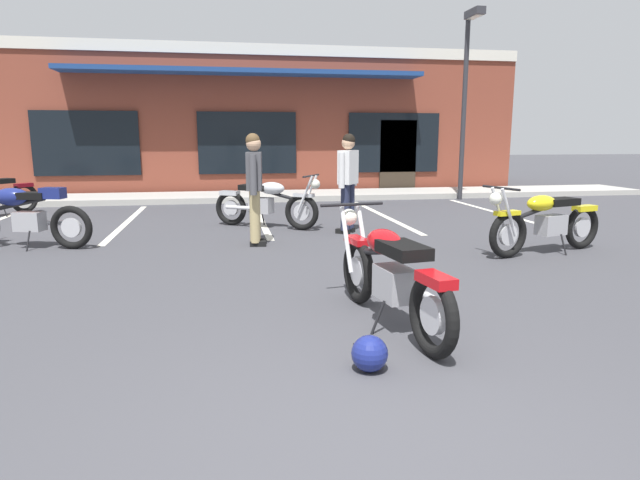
{
  "coord_description": "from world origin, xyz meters",
  "views": [
    {
      "loc": [
        -0.73,
        -2.39,
        1.62
      ],
      "look_at": [
        0.27,
        3.17,
        0.55
      ],
      "focal_mm": 30.58,
      "sensor_mm": 36.0,
      "label": 1
    }
  ],
  "objects_px": {
    "motorcycle_red_sportbike": "(16,213)",
    "parking_lot_lamp_post": "(467,79)",
    "motorcycle_silver_naked": "(266,202)",
    "motorcycle_foreground_classic": "(390,273)",
    "motorcycle_black_cruiser": "(546,221)",
    "person_in_black_shirt": "(348,177)",
    "helmet_on_pavement": "(370,353)",
    "person_in_shorts_foreground": "(254,183)"
  },
  "relations": [
    {
      "from": "motorcycle_black_cruiser",
      "to": "motorcycle_foreground_classic",
      "type": "bearing_deg",
      "value": -140.91
    },
    {
      "from": "motorcycle_red_sportbike",
      "to": "person_in_shorts_foreground",
      "type": "bearing_deg",
      "value": -6.8
    },
    {
      "from": "motorcycle_foreground_classic",
      "to": "person_in_shorts_foreground",
      "type": "xyz_separation_m",
      "value": [
        -0.93,
        3.79,
        0.49
      ]
    },
    {
      "from": "motorcycle_red_sportbike",
      "to": "person_in_shorts_foreground",
      "type": "relative_size",
      "value": 1.23
    },
    {
      "from": "person_in_black_shirt",
      "to": "person_in_shorts_foreground",
      "type": "bearing_deg",
      "value": -153.96
    },
    {
      "from": "person_in_black_shirt",
      "to": "helmet_on_pavement",
      "type": "distance_m",
      "value": 5.66
    },
    {
      "from": "person_in_shorts_foreground",
      "to": "helmet_on_pavement",
      "type": "bearing_deg",
      "value": -83.86
    },
    {
      "from": "helmet_on_pavement",
      "to": "motorcycle_red_sportbike",
      "type": "bearing_deg",
      "value": 127.86
    },
    {
      "from": "motorcycle_foreground_classic",
      "to": "person_in_shorts_foreground",
      "type": "relative_size",
      "value": 1.25
    },
    {
      "from": "motorcycle_black_cruiser",
      "to": "helmet_on_pavement",
      "type": "height_order",
      "value": "motorcycle_black_cruiser"
    },
    {
      "from": "motorcycle_red_sportbike",
      "to": "parking_lot_lamp_post",
      "type": "bearing_deg",
      "value": 27.16
    },
    {
      "from": "motorcycle_red_sportbike",
      "to": "motorcycle_black_cruiser",
      "type": "bearing_deg",
      "value": -13.06
    },
    {
      "from": "motorcycle_silver_naked",
      "to": "person_in_shorts_foreground",
      "type": "distance_m",
      "value": 1.69
    },
    {
      "from": "motorcycle_red_sportbike",
      "to": "motorcycle_silver_naked",
      "type": "bearing_deg",
      "value": 17.34
    },
    {
      "from": "person_in_shorts_foreground",
      "to": "parking_lot_lamp_post",
      "type": "relative_size",
      "value": 0.36
    },
    {
      "from": "motorcycle_black_cruiser",
      "to": "helmet_on_pavement",
      "type": "relative_size",
      "value": 7.94
    },
    {
      "from": "motorcycle_foreground_classic",
      "to": "helmet_on_pavement",
      "type": "bearing_deg",
      "value": -114.96
    },
    {
      "from": "helmet_on_pavement",
      "to": "parking_lot_lamp_post",
      "type": "distance_m",
      "value": 11.44
    },
    {
      "from": "motorcycle_red_sportbike",
      "to": "motorcycle_black_cruiser",
      "type": "relative_size",
      "value": 1.0
    },
    {
      "from": "motorcycle_foreground_classic",
      "to": "person_in_black_shirt",
      "type": "relative_size",
      "value": 1.25
    },
    {
      "from": "person_in_shorts_foreground",
      "to": "helmet_on_pavement",
      "type": "relative_size",
      "value": 6.44
    },
    {
      "from": "motorcycle_silver_naked",
      "to": "motorcycle_foreground_classic",
      "type": "bearing_deg",
      "value": -83.35
    },
    {
      "from": "motorcycle_red_sportbike",
      "to": "parking_lot_lamp_post",
      "type": "distance_m",
      "value": 10.56
    },
    {
      "from": "helmet_on_pavement",
      "to": "parking_lot_lamp_post",
      "type": "xyz_separation_m",
      "value": [
        5.16,
        9.79,
        2.91
      ]
    },
    {
      "from": "motorcycle_red_sportbike",
      "to": "motorcycle_silver_naked",
      "type": "relative_size",
      "value": 1.11
    },
    {
      "from": "motorcycle_black_cruiser",
      "to": "helmet_on_pavement",
      "type": "bearing_deg",
      "value": -135.76
    },
    {
      "from": "person_in_black_shirt",
      "to": "parking_lot_lamp_post",
      "type": "height_order",
      "value": "parking_lot_lamp_post"
    },
    {
      "from": "motorcycle_silver_naked",
      "to": "helmet_on_pavement",
      "type": "distance_m",
      "value": 6.3
    },
    {
      "from": "person_in_black_shirt",
      "to": "motorcycle_black_cruiser",
      "type": "bearing_deg",
      "value": -41.65
    },
    {
      "from": "person_in_shorts_foreground",
      "to": "motorcycle_black_cruiser",
      "type": "bearing_deg",
      "value": -18.28
    },
    {
      "from": "motorcycle_black_cruiser",
      "to": "motorcycle_silver_naked",
      "type": "bearing_deg",
      "value": 141.74
    },
    {
      "from": "person_in_shorts_foreground",
      "to": "person_in_black_shirt",
      "type": "bearing_deg",
      "value": 26.04
    },
    {
      "from": "motorcycle_red_sportbike",
      "to": "helmet_on_pavement",
      "type": "xyz_separation_m",
      "value": [
        3.97,
        -5.11,
        -0.4
      ]
    },
    {
      "from": "motorcycle_red_sportbike",
      "to": "person_in_shorts_foreground",
      "type": "height_order",
      "value": "person_in_shorts_foreground"
    },
    {
      "from": "motorcycle_foreground_classic",
      "to": "motorcycle_silver_naked",
      "type": "relative_size",
      "value": 1.13
    },
    {
      "from": "motorcycle_black_cruiser",
      "to": "person_in_black_shirt",
      "type": "xyz_separation_m",
      "value": [
        -2.36,
        2.1,
        0.49
      ]
    },
    {
      "from": "person_in_shorts_foreground",
      "to": "parking_lot_lamp_post",
      "type": "bearing_deg",
      "value": 41.99
    },
    {
      "from": "motorcycle_foreground_classic",
      "to": "helmet_on_pavement",
      "type": "height_order",
      "value": "motorcycle_foreground_classic"
    },
    {
      "from": "motorcycle_foreground_classic",
      "to": "motorcycle_red_sportbike",
      "type": "xyz_separation_m",
      "value": [
        -4.39,
        4.21,
        0.07
      ]
    },
    {
      "from": "parking_lot_lamp_post",
      "to": "motorcycle_red_sportbike",
      "type": "bearing_deg",
      "value": -152.84
    },
    {
      "from": "parking_lot_lamp_post",
      "to": "person_in_black_shirt",
      "type": "bearing_deg",
      "value": -133.22
    },
    {
      "from": "motorcycle_red_sportbike",
      "to": "helmet_on_pavement",
      "type": "height_order",
      "value": "motorcycle_red_sportbike"
    }
  ]
}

